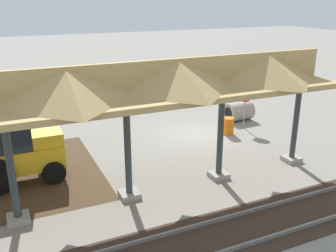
{
  "coord_description": "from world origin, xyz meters",
  "views": [
    {
      "loc": [
        9.02,
        16.28,
        6.88
      ],
      "look_at": [
        2.64,
        2.38,
        1.6
      ],
      "focal_mm": 40.0,
      "sensor_mm": 36.0,
      "label": 1
    }
  ],
  "objects_px": {
    "backhoe": "(16,152)",
    "traffic_barrel": "(228,126)",
    "stop_sign": "(245,100)",
    "concrete_pipe": "(239,111)"
  },
  "relations": [
    {
      "from": "backhoe",
      "to": "traffic_barrel",
      "type": "bearing_deg",
      "value": -173.47
    },
    {
      "from": "concrete_pipe",
      "to": "backhoe",
      "type": "bearing_deg",
      "value": 13.42
    },
    {
      "from": "backhoe",
      "to": "traffic_barrel",
      "type": "height_order",
      "value": "backhoe"
    },
    {
      "from": "backhoe",
      "to": "stop_sign",
      "type": "bearing_deg",
      "value": -171.93
    },
    {
      "from": "stop_sign",
      "to": "traffic_barrel",
      "type": "bearing_deg",
      "value": 19.83
    },
    {
      "from": "stop_sign",
      "to": "concrete_pipe",
      "type": "relative_size",
      "value": 1.42
    },
    {
      "from": "backhoe",
      "to": "concrete_pipe",
      "type": "xyz_separation_m",
      "value": [
        -12.33,
        -2.94,
        -0.72
      ]
    },
    {
      "from": "backhoe",
      "to": "concrete_pipe",
      "type": "relative_size",
      "value": 3.33
    },
    {
      "from": "concrete_pipe",
      "to": "traffic_barrel",
      "type": "bearing_deg",
      "value": 42.99
    },
    {
      "from": "stop_sign",
      "to": "backhoe",
      "type": "height_order",
      "value": "backhoe"
    }
  ]
}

